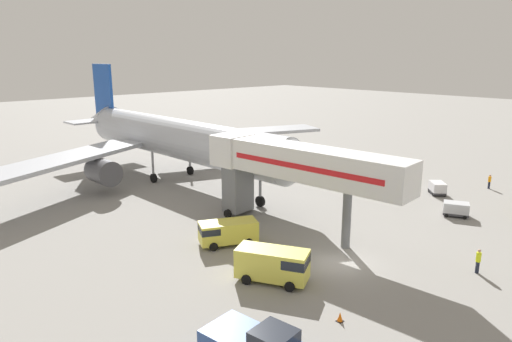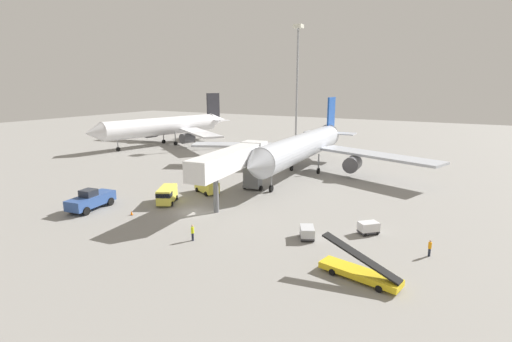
{
  "view_description": "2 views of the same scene",
  "coord_description": "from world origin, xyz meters",
  "px_view_note": "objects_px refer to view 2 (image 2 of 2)",
  "views": [
    {
      "loc": [
        -25.69,
        -18.89,
        14.82
      ],
      "look_at": [
        5.45,
        14.99,
        3.33
      ],
      "focal_mm": 32.52,
      "sensor_mm": 36.0,
      "label": 1
    },
    {
      "loc": [
        30.21,
        -37.58,
        16.31
      ],
      "look_at": [
        1.34,
        14.96,
        2.71
      ],
      "focal_mm": 26.66,
      "sensor_mm": 36.0,
      "label": 2
    }
  ],
  "objects_px": {
    "belt_loader_truck": "(360,271)",
    "ground_crew_worker_midground": "(430,248)",
    "ground_crew_worker_foreground": "(193,232)",
    "airplane_at_gate": "(304,146)",
    "jet_bridge": "(235,161)",
    "apron_light_mast": "(297,65)",
    "pushback_tug": "(91,200)",
    "airplane_background": "(167,126)",
    "safety_cone_alpha": "(132,213)",
    "baggage_cart_mid_left": "(307,232)",
    "baggage_cart_outer_right": "(368,227)",
    "service_van_near_center": "(206,186)",
    "service_van_rear_right": "(167,195)"
  },
  "relations": [
    {
      "from": "airplane_at_gate",
      "to": "ground_crew_worker_midground",
      "type": "height_order",
      "value": "airplane_at_gate"
    },
    {
      "from": "jet_bridge",
      "to": "pushback_tug",
      "type": "xyz_separation_m",
      "value": [
        -14.86,
        -12.72,
        -4.52
      ]
    },
    {
      "from": "service_van_near_center",
      "to": "apron_light_mast",
      "type": "distance_m",
      "value": 60.91
    },
    {
      "from": "service_van_rear_right",
      "to": "ground_crew_worker_midground",
      "type": "relative_size",
      "value": 3.09
    },
    {
      "from": "jet_bridge",
      "to": "ground_crew_worker_midground",
      "type": "xyz_separation_m",
      "value": [
        26.28,
        -6.56,
        -4.93
      ]
    },
    {
      "from": "safety_cone_alpha",
      "to": "apron_light_mast",
      "type": "distance_m",
      "value": 73.24
    },
    {
      "from": "baggage_cart_mid_left",
      "to": "ground_crew_worker_midground",
      "type": "height_order",
      "value": "ground_crew_worker_midground"
    },
    {
      "from": "pushback_tug",
      "to": "apron_light_mast",
      "type": "bearing_deg",
      "value": 90.16
    },
    {
      "from": "airplane_background",
      "to": "service_van_rear_right",
      "type": "bearing_deg",
      "value": -48.54
    },
    {
      "from": "pushback_tug",
      "to": "baggage_cart_outer_right",
      "type": "relative_size",
      "value": 2.84
    },
    {
      "from": "service_van_near_center",
      "to": "safety_cone_alpha",
      "type": "distance_m",
      "value": 13.32
    },
    {
      "from": "jet_bridge",
      "to": "baggage_cart_outer_right",
      "type": "height_order",
      "value": "jet_bridge"
    },
    {
      "from": "airplane_at_gate",
      "to": "service_van_rear_right",
      "type": "xyz_separation_m",
      "value": [
        -9.74,
        -27.19,
        -3.79
      ]
    },
    {
      "from": "apron_light_mast",
      "to": "airplane_at_gate",
      "type": "bearing_deg",
      "value": -64.86
    },
    {
      "from": "ground_crew_worker_midground",
      "to": "baggage_cart_outer_right",
      "type": "bearing_deg",
      "value": 155.63
    },
    {
      "from": "airplane_background",
      "to": "jet_bridge",
      "type": "bearing_deg",
      "value": -38.8
    },
    {
      "from": "service_van_near_center",
      "to": "pushback_tug",
      "type": "bearing_deg",
      "value": -122.34
    },
    {
      "from": "airplane_at_gate",
      "to": "baggage_cart_mid_left",
      "type": "distance_m",
      "value": 32.24
    },
    {
      "from": "safety_cone_alpha",
      "to": "airplane_background",
      "type": "height_order",
      "value": "airplane_background"
    },
    {
      "from": "airplane_background",
      "to": "apron_light_mast",
      "type": "relative_size",
      "value": 1.38
    },
    {
      "from": "service_van_near_center",
      "to": "service_van_rear_right",
      "type": "xyz_separation_m",
      "value": [
        -1.64,
        -7.11,
        0.19
      ]
    },
    {
      "from": "airplane_at_gate",
      "to": "apron_light_mast",
      "type": "relative_size",
      "value": 1.5
    },
    {
      "from": "pushback_tug",
      "to": "airplane_background",
      "type": "xyz_separation_m",
      "value": [
        -29.54,
        48.42,
        3.87
      ]
    },
    {
      "from": "belt_loader_truck",
      "to": "ground_crew_worker_midground",
      "type": "xyz_separation_m",
      "value": [
        4.84,
        7.87,
        0.11
      ]
    },
    {
      "from": "jet_bridge",
      "to": "safety_cone_alpha",
      "type": "height_order",
      "value": "jet_bridge"
    },
    {
      "from": "ground_crew_worker_foreground",
      "to": "airplane_at_gate",
      "type": "bearing_deg",
      "value": 92.58
    },
    {
      "from": "pushback_tug",
      "to": "ground_crew_worker_foreground",
      "type": "xyz_separation_m",
      "value": [
        18.55,
        -1.89,
        -0.35
      ]
    },
    {
      "from": "airplane_at_gate",
      "to": "pushback_tug",
      "type": "relative_size",
      "value": 6.94
    },
    {
      "from": "baggage_cart_outer_right",
      "to": "ground_crew_worker_foreground",
      "type": "xyz_separation_m",
      "value": [
        -16.08,
        -11.0,
        0.18
      ]
    },
    {
      "from": "airplane_at_gate",
      "to": "airplane_background",
      "type": "bearing_deg",
      "value": 162.8
    },
    {
      "from": "baggage_cart_outer_right",
      "to": "apron_light_mast",
      "type": "distance_m",
      "value": 73.67
    },
    {
      "from": "belt_loader_truck",
      "to": "apron_light_mast",
      "type": "bearing_deg",
      "value": 116.81
    },
    {
      "from": "baggage_cart_mid_left",
      "to": "belt_loader_truck",
      "type": "bearing_deg",
      "value": -40.79
    },
    {
      "from": "baggage_cart_mid_left",
      "to": "service_van_near_center",
      "type": "bearing_deg",
      "value": 155.01
    },
    {
      "from": "service_van_near_center",
      "to": "safety_cone_alpha",
      "type": "xyz_separation_m",
      "value": [
        -2.29,
        -13.1,
        -0.82
      ]
    },
    {
      "from": "jet_bridge",
      "to": "apron_light_mast",
      "type": "relative_size",
      "value": 0.59
    },
    {
      "from": "ground_crew_worker_foreground",
      "to": "baggage_cart_outer_right",
      "type": "bearing_deg",
      "value": 34.37
    },
    {
      "from": "service_van_rear_right",
      "to": "baggage_cart_mid_left",
      "type": "relative_size",
      "value": 1.95
    },
    {
      "from": "baggage_cart_mid_left",
      "to": "service_van_rear_right",
      "type": "bearing_deg",
      "value": 173.9
    },
    {
      "from": "baggage_cart_outer_right",
      "to": "baggage_cart_mid_left",
      "type": "bearing_deg",
      "value": -140.14
    },
    {
      "from": "pushback_tug",
      "to": "jet_bridge",
      "type": "bearing_deg",
      "value": 40.55
    },
    {
      "from": "service_van_rear_right",
      "to": "baggage_cart_outer_right",
      "type": "distance_m",
      "value": 27.54
    },
    {
      "from": "belt_loader_truck",
      "to": "service_van_rear_right",
      "type": "xyz_separation_m",
      "value": [
        -29.12,
        8.56,
        0.52
      ]
    },
    {
      "from": "belt_loader_truck",
      "to": "service_van_near_center",
      "type": "xyz_separation_m",
      "value": [
        -27.48,
        15.66,
        0.33
      ]
    },
    {
      "from": "pushback_tug",
      "to": "safety_cone_alpha",
      "type": "height_order",
      "value": "pushback_tug"
    },
    {
      "from": "safety_cone_alpha",
      "to": "airplane_background",
      "type": "xyz_separation_m",
      "value": [
        -36.09,
        47.57,
        4.88
      ]
    },
    {
      "from": "service_van_near_center",
      "to": "airplane_at_gate",
      "type": "bearing_deg",
      "value": 68.04
    },
    {
      "from": "belt_loader_truck",
      "to": "baggage_cart_mid_left",
      "type": "height_order",
      "value": "belt_loader_truck"
    },
    {
      "from": "baggage_cart_outer_right",
      "to": "baggage_cart_mid_left",
      "type": "relative_size",
      "value": 0.94
    },
    {
      "from": "jet_bridge",
      "to": "safety_cone_alpha",
      "type": "distance_m",
      "value": 15.51
    }
  ]
}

